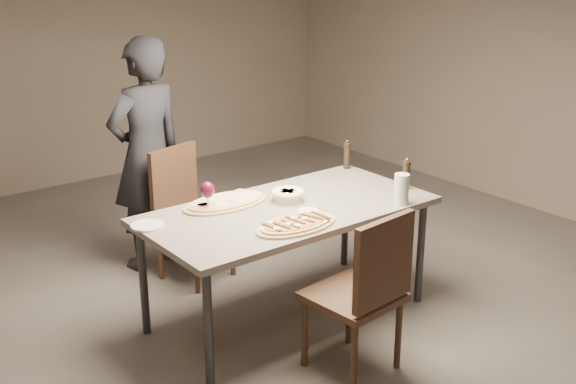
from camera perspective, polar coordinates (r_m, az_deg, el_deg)
room at (r=4.24m, az=-0.00°, el=7.03°), size 7.00×7.00×7.00m
dining_table at (r=4.45m, az=-0.00°, el=-1.91°), size 1.80×0.90×0.75m
zucchini_pizza at (r=4.12m, az=0.63°, el=-2.55°), size 0.53×0.29×0.05m
ham_pizza at (r=4.49m, az=-4.95°, el=-0.79°), size 0.58×0.32×0.04m
bread_basket at (r=4.52m, az=-0.02°, el=-0.19°), size 0.21×0.21×0.07m
oil_dish at (r=4.34m, az=1.63°, el=-1.56°), size 0.13×0.13×0.01m
pepper_mill_left at (r=4.79m, az=9.33°, el=1.38°), size 0.05×0.05×0.21m
pepper_mill_right at (r=5.18m, az=4.68°, el=2.94°), size 0.05×0.05×0.21m
carafe at (r=4.51m, az=8.96°, el=0.23°), size 0.09×0.09×0.19m
wine_glass at (r=4.34m, az=-6.38°, el=0.09°), size 0.09×0.09×0.19m
side_plate at (r=4.21m, az=-11.04°, el=-2.62°), size 0.19×0.19×0.01m
chair_near at (r=3.93m, az=6.16°, el=-7.43°), size 0.49×0.49×0.96m
chair_far at (r=5.15m, az=-8.07°, el=-1.09°), size 0.54×0.54×0.94m
diner at (r=5.27m, az=-11.10°, el=2.89°), size 0.67×0.49×1.69m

